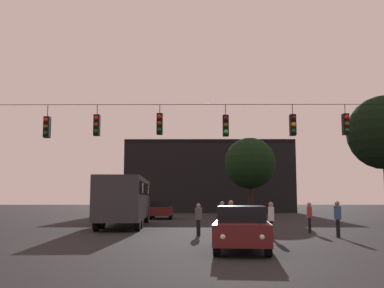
{
  "coord_description": "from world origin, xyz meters",
  "views": [
    {
      "loc": [
        -0.05,
        -4.16,
        1.82
      ],
      "look_at": [
        -0.2,
        19.16,
        4.59
      ],
      "focal_mm": 42.01,
      "sensor_mm": 36.0,
      "label": 1
    }
  ],
  "objects_px": {
    "pedestrian_crossing_right": "(198,218)",
    "tree_left_silhouette": "(250,163)",
    "pedestrian_crossing_left": "(222,216)",
    "pedestrian_crossing_center": "(271,218)",
    "city_bus": "(126,197)",
    "car_near_right": "(242,227)",
    "pedestrian_near_bus": "(338,217)",
    "pedestrian_trailing": "(231,216)",
    "pedestrian_far_side": "(309,216)",
    "car_far_left": "(162,209)"
  },
  "relations": [
    {
      "from": "city_bus",
      "to": "pedestrian_trailing",
      "type": "distance_m",
      "value": 9.97
    },
    {
      "from": "car_near_right",
      "to": "car_far_left",
      "type": "distance_m",
      "value": 23.61
    },
    {
      "from": "pedestrian_crossing_center",
      "to": "pedestrian_near_bus",
      "type": "xyz_separation_m",
      "value": [
        3.14,
        0.69,
        0.03
      ]
    },
    {
      "from": "tree_left_silhouette",
      "to": "car_near_right",
      "type": "bearing_deg",
      "value": -97.69
    },
    {
      "from": "car_near_right",
      "to": "pedestrian_near_bus",
      "type": "relative_size",
      "value": 2.7
    },
    {
      "from": "city_bus",
      "to": "pedestrian_far_side",
      "type": "relative_size",
      "value": 7.08
    },
    {
      "from": "pedestrian_crossing_right",
      "to": "pedestrian_far_side",
      "type": "height_order",
      "value": "pedestrian_far_side"
    },
    {
      "from": "pedestrian_crossing_left",
      "to": "tree_left_silhouette",
      "type": "bearing_deg",
      "value": 78.71
    },
    {
      "from": "pedestrian_crossing_right",
      "to": "pedestrian_near_bus",
      "type": "bearing_deg",
      "value": -9.14
    },
    {
      "from": "car_near_right",
      "to": "pedestrian_far_side",
      "type": "height_order",
      "value": "pedestrian_far_side"
    },
    {
      "from": "pedestrian_near_bus",
      "to": "tree_left_silhouette",
      "type": "height_order",
      "value": "tree_left_silhouette"
    },
    {
      "from": "car_near_right",
      "to": "pedestrian_far_side",
      "type": "xyz_separation_m",
      "value": [
        4.26,
        7.66,
        0.08
      ]
    },
    {
      "from": "pedestrian_near_bus",
      "to": "tree_left_silhouette",
      "type": "relative_size",
      "value": 0.23
    },
    {
      "from": "city_bus",
      "to": "pedestrian_near_bus",
      "type": "relative_size",
      "value": 6.72
    },
    {
      "from": "car_near_right",
      "to": "pedestrian_crossing_left",
      "type": "bearing_deg",
      "value": 91.94
    },
    {
      "from": "tree_left_silhouette",
      "to": "city_bus",
      "type": "bearing_deg",
      "value": -127.33
    },
    {
      "from": "car_near_right",
      "to": "tree_left_silhouette",
      "type": "xyz_separation_m",
      "value": [
        3.45,
        25.56,
        4.12
      ]
    },
    {
      "from": "pedestrian_near_bus",
      "to": "tree_left_silhouette",
      "type": "bearing_deg",
      "value": 94.0
    },
    {
      "from": "pedestrian_near_bus",
      "to": "tree_left_silhouette",
      "type": "distance_m",
      "value": 20.94
    },
    {
      "from": "pedestrian_crossing_right",
      "to": "pedestrian_near_bus",
      "type": "distance_m",
      "value": 6.41
    },
    {
      "from": "pedestrian_crossing_right",
      "to": "tree_left_silhouette",
      "type": "height_order",
      "value": "tree_left_silhouette"
    },
    {
      "from": "pedestrian_crossing_left",
      "to": "car_far_left",
      "type": "bearing_deg",
      "value": 104.7
    },
    {
      "from": "car_near_right",
      "to": "pedestrian_far_side",
      "type": "distance_m",
      "value": 8.77
    },
    {
      "from": "pedestrian_near_bus",
      "to": "tree_left_silhouette",
      "type": "xyz_separation_m",
      "value": [
        -1.44,
        20.51,
        3.99
      ]
    },
    {
      "from": "city_bus",
      "to": "pedestrian_crossing_right",
      "type": "distance_m",
      "value": 8.48
    },
    {
      "from": "car_far_left",
      "to": "pedestrian_far_side",
      "type": "bearing_deg",
      "value": -60.65
    },
    {
      "from": "car_near_right",
      "to": "pedestrian_near_bus",
      "type": "xyz_separation_m",
      "value": [
        4.89,
        5.05,
        0.14
      ]
    },
    {
      "from": "pedestrian_crossing_left",
      "to": "pedestrian_crossing_center",
      "type": "bearing_deg",
      "value": -53.83
    },
    {
      "from": "pedestrian_near_bus",
      "to": "pedestrian_far_side",
      "type": "bearing_deg",
      "value": 103.41
    },
    {
      "from": "car_far_left",
      "to": "pedestrian_near_bus",
      "type": "bearing_deg",
      "value": -62.72
    },
    {
      "from": "pedestrian_trailing",
      "to": "tree_left_silhouette",
      "type": "relative_size",
      "value": 0.23
    },
    {
      "from": "city_bus",
      "to": "pedestrian_far_side",
      "type": "bearing_deg",
      "value": -27.95
    },
    {
      "from": "pedestrian_crossing_right",
      "to": "car_far_left",
      "type": "bearing_deg",
      "value": 100.03
    },
    {
      "from": "pedestrian_near_bus",
      "to": "pedestrian_trailing",
      "type": "xyz_separation_m",
      "value": [
        -4.83,
        0.23,
        0.02
      ]
    },
    {
      "from": "pedestrian_crossing_left",
      "to": "pedestrian_far_side",
      "type": "distance_m",
      "value": 4.54
    },
    {
      "from": "city_bus",
      "to": "pedestrian_trailing",
      "type": "height_order",
      "value": "city_bus"
    },
    {
      "from": "car_far_left",
      "to": "pedestrian_crossing_center",
      "type": "relative_size",
      "value": 2.72
    },
    {
      "from": "car_near_right",
      "to": "tree_left_silhouette",
      "type": "relative_size",
      "value": 0.61
    },
    {
      "from": "car_far_left",
      "to": "pedestrian_crossing_left",
      "type": "distance_m",
      "value": 16.65
    },
    {
      "from": "pedestrian_crossing_right",
      "to": "pedestrian_near_bus",
      "type": "xyz_separation_m",
      "value": [
        6.32,
        -1.02,
        0.08
      ]
    },
    {
      "from": "pedestrian_crossing_right",
      "to": "tree_left_silhouette",
      "type": "xyz_separation_m",
      "value": [
        4.89,
        19.49,
        4.07
      ]
    },
    {
      "from": "city_bus",
      "to": "car_far_left",
      "type": "relative_size",
      "value": 2.54
    },
    {
      "from": "car_far_left",
      "to": "pedestrian_crossing_right",
      "type": "height_order",
      "value": "pedestrian_crossing_right"
    },
    {
      "from": "pedestrian_crossing_center",
      "to": "pedestrian_trailing",
      "type": "bearing_deg",
      "value": 151.43
    },
    {
      "from": "pedestrian_crossing_center",
      "to": "city_bus",
      "type": "bearing_deg",
      "value": 131.61
    },
    {
      "from": "car_near_right",
      "to": "tree_left_silhouette",
      "type": "bearing_deg",
      "value": 82.31
    },
    {
      "from": "city_bus",
      "to": "pedestrian_far_side",
      "type": "distance_m",
      "value": 11.7
    },
    {
      "from": "city_bus",
      "to": "pedestrian_crossing_center",
      "type": "xyz_separation_m",
      "value": [
        7.78,
        -8.76,
        -0.96
      ]
    },
    {
      "from": "pedestrian_near_bus",
      "to": "pedestrian_trailing",
      "type": "distance_m",
      "value": 4.84
    },
    {
      "from": "city_bus",
      "to": "pedestrian_crossing_right",
      "type": "xyz_separation_m",
      "value": [
        4.59,
        -7.06,
        -1.02
      ]
    }
  ]
}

